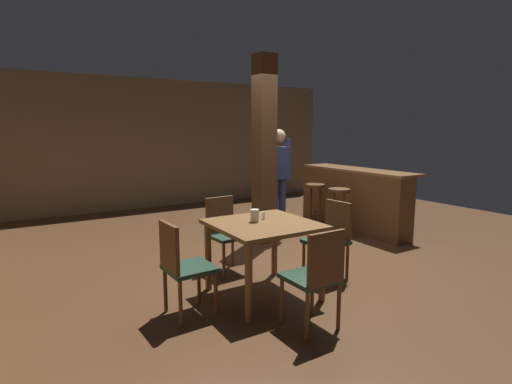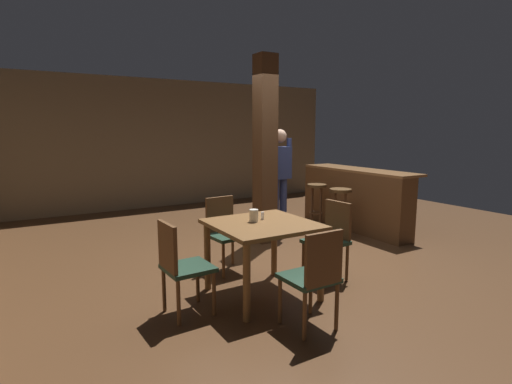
# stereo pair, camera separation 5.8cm
# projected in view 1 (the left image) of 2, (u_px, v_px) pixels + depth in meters

# --- Properties ---
(ground_plane) EXTENTS (10.80, 10.80, 0.00)m
(ground_plane) POSITION_uv_depth(u_px,v_px,m) (290.00, 257.00, 5.41)
(ground_plane) COLOR #4C301C
(wall_back) EXTENTS (8.00, 0.10, 2.80)m
(wall_back) POSITION_uv_depth(u_px,v_px,m) (172.00, 144.00, 8.99)
(wall_back) COLOR #756047
(wall_back) RESTS_ON ground_plane
(pillar) EXTENTS (0.28, 0.28, 2.80)m
(pillar) POSITION_uv_depth(u_px,v_px,m) (264.00, 151.00, 5.98)
(pillar) COLOR #4C301C
(pillar) RESTS_ON ground_plane
(dining_table) EXTENTS (1.00, 1.00, 0.78)m
(dining_table) POSITION_uv_depth(u_px,v_px,m) (263.00, 234.00, 4.09)
(dining_table) COLOR brown
(dining_table) RESTS_ON ground_plane
(chair_north) EXTENTS (0.46, 0.46, 0.89)m
(chair_north) POSITION_uv_depth(u_px,v_px,m) (225.00, 230.00, 4.85)
(chair_north) COLOR #1E3828
(chair_north) RESTS_ON ground_plane
(chair_south) EXTENTS (0.43, 0.43, 0.89)m
(chair_south) POSITION_uv_depth(u_px,v_px,m) (316.00, 274.00, 3.38)
(chair_south) COLOR #1E3828
(chair_south) RESTS_ON ground_plane
(chair_east) EXTENTS (0.45, 0.45, 0.89)m
(chair_east) POSITION_uv_depth(u_px,v_px,m) (331.00, 236.00, 4.59)
(chair_east) COLOR #1E3828
(chair_east) RESTS_ON ground_plane
(chair_west) EXTENTS (0.44, 0.44, 0.89)m
(chair_west) POSITION_uv_depth(u_px,v_px,m) (182.00, 264.00, 3.64)
(chair_west) COLOR #1E3828
(chair_west) RESTS_ON ground_plane
(napkin_cup) EXTENTS (0.09, 0.09, 0.13)m
(napkin_cup) POSITION_uv_depth(u_px,v_px,m) (255.00, 216.00, 4.11)
(napkin_cup) COLOR silver
(napkin_cup) RESTS_ON dining_table
(salt_shaker) EXTENTS (0.03, 0.03, 0.08)m
(salt_shaker) POSITION_uv_depth(u_px,v_px,m) (263.00, 216.00, 4.21)
(salt_shaker) COLOR silver
(salt_shaker) RESTS_ON dining_table
(standing_person) EXTENTS (0.47, 0.23, 1.72)m
(standing_person) POSITION_uv_depth(u_px,v_px,m) (278.00, 175.00, 6.27)
(standing_person) COLOR navy
(standing_person) RESTS_ON ground_plane
(bar_counter) EXTENTS (0.56, 2.26, 1.05)m
(bar_counter) POSITION_uv_depth(u_px,v_px,m) (353.00, 199.00, 6.89)
(bar_counter) COLOR brown
(bar_counter) RESTS_ON ground_plane
(bar_stool_near) EXTENTS (0.34, 0.34, 0.79)m
(bar_stool_near) POSITION_uv_depth(u_px,v_px,m) (339.00, 201.00, 6.34)
(bar_stool_near) COLOR #4C3319
(bar_stool_near) RESTS_ON ground_plane
(bar_stool_mid) EXTENTS (0.34, 0.34, 0.77)m
(bar_stool_mid) POSITION_uv_depth(u_px,v_px,m) (315.00, 195.00, 7.01)
(bar_stool_mid) COLOR #4C3319
(bar_stool_mid) RESTS_ON ground_plane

